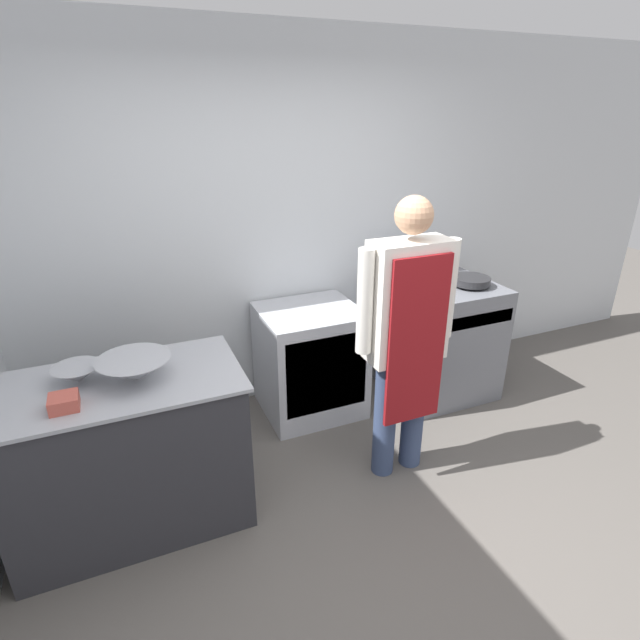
{
  "coord_description": "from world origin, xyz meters",
  "views": [
    {
      "loc": [
        -1.0,
        -1.57,
        2.17
      ],
      "look_at": [
        0.11,
        1.03,
        0.96
      ],
      "focal_mm": 28.0,
      "sensor_mm": 36.0,
      "label": 1
    }
  ],
  "objects_px": {
    "mixing_bowl": "(135,369)",
    "person_cook": "(407,327)",
    "fridge_unit": "(310,361)",
    "stove": "(437,337)",
    "stock_pot": "(414,263)",
    "plastic_tub": "(64,402)",
    "saute_pan": "(471,280)"
  },
  "relations": [
    {
      "from": "stove",
      "to": "plastic_tub",
      "type": "bearing_deg",
      "value": -164.35
    },
    {
      "from": "plastic_tub",
      "to": "fridge_unit",
      "type": "bearing_deg",
      "value": 28.3
    },
    {
      "from": "person_cook",
      "to": "mixing_bowl",
      "type": "relative_size",
      "value": 4.76
    },
    {
      "from": "stove",
      "to": "fridge_unit",
      "type": "height_order",
      "value": "stove"
    },
    {
      "from": "stove",
      "to": "saute_pan",
      "type": "relative_size",
      "value": 3.26
    },
    {
      "from": "fridge_unit",
      "to": "person_cook",
      "type": "xyz_separation_m",
      "value": [
        0.25,
        -0.87,
        0.59
      ]
    },
    {
      "from": "person_cook",
      "to": "stove",
      "type": "bearing_deg",
      "value": 43.24
    },
    {
      "from": "stove",
      "to": "stock_pot",
      "type": "bearing_deg",
      "value": 141.44
    },
    {
      "from": "mixing_bowl",
      "to": "stock_pot",
      "type": "height_order",
      "value": "stock_pot"
    },
    {
      "from": "mixing_bowl",
      "to": "person_cook",
      "type": "bearing_deg",
      "value": -6.62
    },
    {
      "from": "stove",
      "to": "fridge_unit",
      "type": "distance_m",
      "value": 1.07
    },
    {
      "from": "person_cook",
      "to": "fridge_unit",
      "type": "bearing_deg",
      "value": 106.34
    },
    {
      "from": "stove",
      "to": "saute_pan",
      "type": "xyz_separation_m",
      "value": [
        0.16,
        -0.14,
        0.5
      ]
    },
    {
      "from": "plastic_tub",
      "to": "stove",
      "type": "bearing_deg",
      "value": 15.65
    },
    {
      "from": "person_cook",
      "to": "saute_pan",
      "type": "bearing_deg",
      "value": 32.84
    },
    {
      "from": "fridge_unit",
      "to": "saute_pan",
      "type": "bearing_deg",
      "value": -11.17
    },
    {
      "from": "mixing_bowl",
      "to": "plastic_tub",
      "type": "relative_size",
      "value": 2.89
    },
    {
      "from": "fridge_unit",
      "to": "plastic_tub",
      "type": "relative_size",
      "value": 6.48
    },
    {
      "from": "person_cook",
      "to": "stock_pot",
      "type": "distance_m",
      "value": 1.11
    },
    {
      "from": "fridge_unit",
      "to": "person_cook",
      "type": "distance_m",
      "value": 1.08
    },
    {
      "from": "fridge_unit",
      "to": "mixing_bowl",
      "type": "xyz_separation_m",
      "value": [
        -1.23,
        -0.69,
        0.54
      ]
    },
    {
      "from": "stove",
      "to": "mixing_bowl",
      "type": "xyz_separation_m",
      "value": [
        -2.3,
        -0.59,
        0.5
      ]
    },
    {
      "from": "mixing_bowl",
      "to": "stock_pot",
      "type": "bearing_deg",
      "value": 19.04
    },
    {
      "from": "fridge_unit",
      "to": "person_cook",
      "type": "bearing_deg",
      "value": -73.66
    },
    {
      "from": "stock_pot",
      "to": "saute_pan",
      "type": "xyz_separation_m",
      "value": [
        0.33,
        -0.28,
        -0.1
      ]
    },
    {
      "from": "stove",
      "to": "mixing_bowl",
      "type": "bearing_deg",
      "value": -165.57
    },
    {
      "from": "fridge_unit",
      "to": "plastic_tub",
      "type": "bearing_deg",
      "value": -151.7
    },
    {
      "from": "person_cook",
      "to": "mixing_bowl",
      "type": "height_order",
      "value": "person_cook"
    },
    {
      "from": "mixing_bowl",
      "to": "plastic_tub",
      "type": "height_order",
      "value": "mixing_bowl"
    },
    {
      "from": "person_cook",
      "to": "mixing_bowl",
      "type": "distance_m",
      "value": 1.5
    },
    {
      "from": "plastic_tub",
      "to": "saute_pan",
      "type": "bearing_deg",
      "value": 12.11
    },
    {
      "from": "stock_pot",
      "to": "saute_pan",
      "type": "distance_m",
      "value": 0.45
    }
  ]
}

